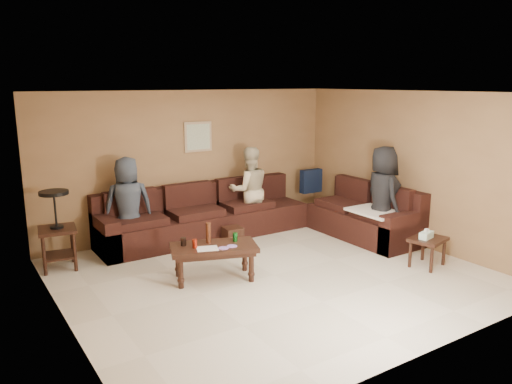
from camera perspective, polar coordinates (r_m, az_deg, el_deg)
room at (r=6.61m, az=2.19°, el=4.01°), size 5.60×5.50×2.50m
sectional_sofa at (r=8.57m, az=0.75°, el=-3.15°), size 4.65×2.90×0.97m
coffee_table at (r=6.81m, az=-4.87°, el=-6.67°), size 1.28×0.93×0.76m
end_table_left at (r=7.64m, az=-21.80°, el=-3.90°), size 0.57×0.57×1.15m
side_table_right at (r=7.66m, az=19.02°, el=-5.37°), size 0.61×0.54×0.57m
waste_bin at (r=8.12m, az=-2.66°, el=-5.21°), size 0.31×0.31×0.34m
wall_art at (r=8.78m, az=-6.64°, el=6.29°), size 0.52×0.04×0.52m
person_left at (r=8.02m, az=-14.38°, el=-1.44°), size 0.83×0.63×1.52m
person_middle at (r=8.83m, az=-0.78°, el=0.24°), size 0.86×0.75×1.53m
person_right at (r=8.38m, az=14.25°, el=-0.44°), size 0.72×0.91×1.63m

